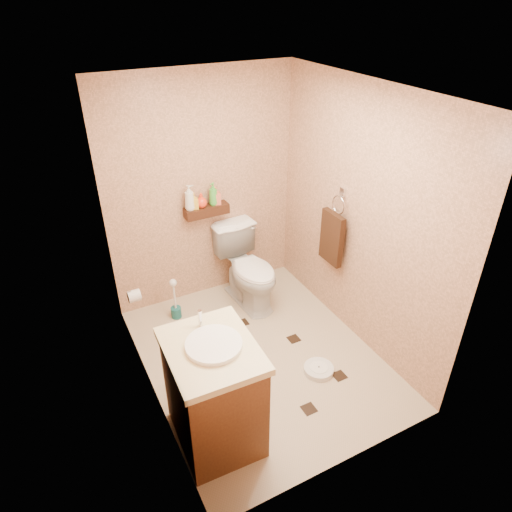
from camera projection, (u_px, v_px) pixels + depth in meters
ground at (260, 356)px, 4.29m from camera, size 2.50×2.50×0.00m
wall_back at (203, 192)px, 4.62m from camera, size 2.00×0.04×2.40m
wall_front at (359, 339)px, 2.72m from camera, size 2.00×0.04×2.40m
wall_left at (138, 278)px, 3.27m from camera, size 0.04×2.50×2.40m
wall_right at (359, 220)px, 4.06m from camera, size 0.04×2.50×2.40m
ceiling at (261, 91)px, 3.05m from camera, size 2.00×2.50×0.02m
wall_shelf at (207, 211)px, 4.65m from camera, size 0.46×0.14×0.10m
floor_accents at (266, 360)px, 4.25m from camera, size 1.23×1.36×0.01m
toilet at (249, 268)px, 4.83m from camera, size 0.52×0.85×0.84m
vanity at (214, 392)px, 3.32m from camera, size 0.63×0.76×1.04m
bathroom_scale at (319, 369)px, 4.11m from camera, size 0.30×0.30×0.05m
toilet_brush at (175, 304)px, 4.71m from camera, size 0.11×0.11×0.47m
towel_ring at (332, 236)px, 4.35m from camera, size 0.12×0.30×0.76m
toilet_paper at (134, 296)px, 4.10m from camera, size 0.12×0.11×0.12m
bottle_a at (189, 198)px, 4.49m from camera, size 0.13×0.13×0.26m
bottle_b at (194, 201)px, 4.53m from camera, size 0.09×0.09×0.16m
bottle_c at (201, 200)px, 4.57m from camera, size 0.15×0.15×0.15m
bottle_d at (213, 194)px, 4.60m from camera, size 0.13×0.13×0.24m
bottle_e at (216, 196)px, 4.62m from camera, size 0.09×0.10×0.18m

